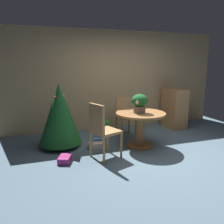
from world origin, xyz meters
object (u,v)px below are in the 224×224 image
object	(u,v)px
round_dining_table	(140,123)
potted_plant	(105,126)
wooden_chair_far	(125,114)
wooden_chair_left	(102,128)
gift_box_cream	(96,145)
flower_vase	(139,102)
holiday_tree	(60,114)
gift_box_blue	(99,141)
wooden_cabinet	(174,108)
gift_box_purple	(65,159)

from	to	relation	value
round_dining_table	potted_plant	bearing A→B (deg)	113.19
wooden_chair_far	wooden_chair_left	xyz separation A→B (m)	(-0.94, -1.23, 0.06)
wooden_chair_left	gift_box_cream	size ratio (longest dim) A/B	3.36
flower_vase	wooden_chair_far	xyz separation A→B (m)	(0.04, 0.91, -0.44)
flower_vase	wooden_chair_far	distance (m)	1.01
wooden_chair_left	holiday_tree	xyz separation A→B (m)	(-0.66, 0.87, 0.14)
round_dining_table	wooden_chair_left	size ratio (longest dim) A/B	1.00
wooden_chair_left	holiday_tree	world-z (taller)	holiday_tree
round_dining_table	gift_box_cream	world-z (taller)	round_dining_table
round_dining_table	gift_box_blue	world-z (taller)	round_dining_table
wooden_chair_left	gift_box_blue	world-z (taller)	wooden_chair_left
round_dining_table	wooden_chair_far	bearing A→B (deg)	90.00
flower_vase	wooden_chair_far	world-z (taller)	flower_vase
flower_vase	gift_box_blue	xyz separation A→B (m)	(-0.72, 0.50, -0.91)
holiday_tree	wooden_cabinet	xyz separation A→B (m)	(3.17, 0.57, -0.19)
flower_vase	holiday_tree	size ratio (longest dim) A/B	0.29
gift_box_cream	gift_box_purple	bearing A→B (deg)	-144.40
wooden_cabinet	gift_box_purple	bearing A→B (deg)	-156.29
gift_box_cream	potted_plant	xyz separation A→B (m)	(0.47, 0.85, 0.15)
wooden_chair_left	wooden_cabinet	xyz separation A→B (m)	(2.51, 1.44, -0.05)
gift_box_purple	wooden_chair_far	bearing A→B (deg)	36.18
flower_vase	holiday_tree	distance (m)	1.67
gift_box_purple	holiday_tree	bearing A→B (deg)	87.81
round_dining_table	wooden_cabinet	distance (m)	1.91
wooden_chair_far	wooden_cabinet	distance (m)	1.57
holiday_tree	gift_box_blue	bearing A→B (deg)	-3.10
gift_box_cream	wooden_cabinet	world-z (taller)	wooden_cabinet
flower_vase	gift_box_cream	xyz separation A→B (m)	(-0.88, 0.23, -0.91)
wooden_chair_left	gift_box_blue	bearing A→B (deg)	77.97
wooden_chair_left	wooden_cabinet	world-z (taller)	wooden_cabinet
round_dining_table	wooden_chair_left	distance (m)	1.01
wooden_chair_far	gift_box_purple	world-z (taller)	wooden_chair_far
holiday_tree	gift_box_blue	xyz separation A→B (m)	(0.84, -0.05, -0.67)
gift_box_cream	wooden_chair_far	bearing A→B (deg)	36.62
wooden_chair_left	gift_box_cream	distance (m)	0.76
flower_vase	wooden_chair_left	size ratio (longest dim) A/B	0.38
wooden_cabinet	potted_plant	bearing A→B (deg)	-178.66
flower_vase	potted_plant	bearing A→B (deg)	110.69
wooden_chair_far	wooden_chair_left	bearing A→B (deg)	-127.41
holiday_tree	round_dining_table	bearing A→B (deg)	-18.18
round_dining_table	wooden_chair_far	size ratio (longest dim) A/B	1.12
wooden_chair_left	potted_plant	size ratio (longest dim) A/B	2.63
gift_box_purple	potted_plant	xyz separation A→B (m)	(1.19, 1.36, 0.15)
wooden_chair_left	gift_box_cream	bearing A→B (deg)	87.84
wooden_chair_far	wooden_chair_left	distance (m)	1.56
potted_plant	holiday_tree	bearing A→B (deg)	-155.56
flower_vase	potted_plant	size ratio (longest dim) A/B	0.99
flower_vase	wooden_cabinet	xyz separation A→B (m)	(1.61, 1.12, -0.43)
holiday_tree	flower_vase	bearing A→B (deg)	-19.42
holiday_tree	wooden_cabinet	bearing A→B (deg)	10.24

